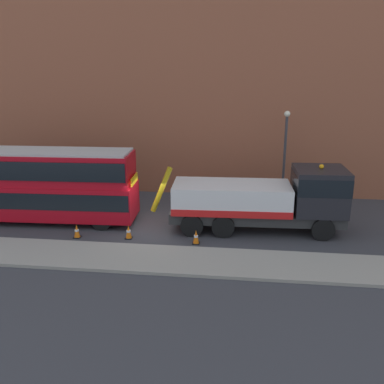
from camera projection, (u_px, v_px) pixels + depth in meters
name	position (u px, v px, depth m)	size (l,w,h in m)	color
ground_plane	(153.00, 226.00, 23.40)	(120.00, 120.00, 0.00)	#38383D
near_kerb	(134.00, 258.00, 19.39)	(60.00, 2.80, 0.15)	gray
building_facade	(171.00, 71.00, 27.53)	(60.00, 1.50, 16.00)	#935138
recovery_tow_truck	(266.00, 199.00, 22.27)	(10.19, 2.96, 3.67)	#2D2D2D
double_decker_bus	(36.00, 183.00, 23.51)	(11.11, 2.94, 4.06)	#B70C19
traffic_cone_near_bus	(77.00, 231.00, 21.73)	(0.36, 0.36, 0.72)	orange
traffic_cone_midway	(129.00, 232.00, 21.62)	(0.36, 0.36, 0.72)	orange
traffic_cone_near_truck	(196.00, 237.00, 21.00)	(0.36, 0.36, 0.72)	orange
street_lamp	(285.00, 150.00, 25.99)	(0.36, 0.36, 5.83)	#38383D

